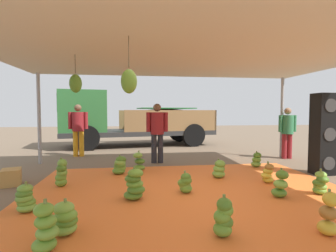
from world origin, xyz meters
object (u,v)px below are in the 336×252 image
Objects in this scene: cargo_truck_main at (132,119)px; worker_1 at (78,126)px; banana_bunch_2 at (257,160)px; banana_bunch_11 at (139,162)px; banana_bunch_4 at (120,166)px; banana_bunch_10 at (280,185)px; banana_bunch_5 at (134,185)px; worker_0 at (287,129)px; banana_bunch_12 at (25,199)px; banana_bunch_15 at (185,183)px; banana_bunch_7 at (320,184)px; banana_bunch_0 at (62,174)px; speaker_stack at (324,134)px; banana_bunch_6 at (329,215)px; crate_0 at (11,177)px; worker_2 at (157,128)px; banana_bunch_3 at (219,170)px; banana_bunch_9 at (268,174)px; banana_bunch_13 at (45,229)px; banana_bunch_1 at (65,219)px; banana_bunch_14 at (224,218)px.

cargo_truck_main reaches higher than worker_1.
banana_bunch_11 is (-3.21, 0.03, 0.03)m from banana_bunch_2.
banana_bunch_4 is 3.61m from banana_bunch_10.
banana_bunch_5 is 2.21m from banana_bunch_11.
cargo_truck_main is 4.14× the size of worker_0.
banana_bunch_12 is (-1.65, -0.32, -0.06)m from banana_bunch_5.
banana_bunch_15 is at bearing 12.05° from banana_bunch_12.
banana_bunch_7 is 8.27m from cargo_truck_main.
speaker_stack is (6.03, 0.27, 0.71)m from banana_bunch_0.
banana_bunch_6 is at bearing -56.03° from worker_1.
banana_bunch_5 reaches higher than crate_0.
banana_bunch_6 is 5.14m from worker_2.
banana_bunch_6 reaches higher than banana_bunch_10.
banana_bunch_12 is 4.29m from worker_2.
worker_1 is at bearing 137.78° from banana_bunch_3.
worker_1 is 1.01× the size of worker_2.
banana_bunch_12 is (-1.30, -2.21, -0.01)m from banana_bunch_4.
banana_bunch_9 is at bearing 78.60° from banana_bunch_6.
speaker_stack is at bearing 26.66° from banana_bunch_13.
cargo_truck_main reaches higher than banana_bunch_11.
banana_bunch_6 is at bearing -8.03° from banana_bunch_1.
banana_bunch_0 reaches higher than banana_bunch_4.
banana_bunch_4 is at bearing 100.34° from banana_bunch_5.
banana_bunch_3 is 2.86m from banana_bunch_6.
banana_bunch_7 is 0.93× the size of banana_bunch_11.
banana_bunch_4 is at bearing -175.50° from banana_bunch_2.
banana_bunch_14 is (2.72, -1.15, 0.03)m from banana_bunch_12.
banana_bunch_0 is 1.26× the size of banana_bunch_4.
banana_bunch_9 is (3.68, 1.82, 0.00)m from banana_bunch_1.
banana_bunch_9 is 0.88× the size of banana_bunch_10.
banana_bunch_14 is (1.07, -1.47, -0.02)m from banana_bunch_5.
speaker_stack reaches higher than banana_bunch_12.
worker_2 is at bearing -30.20° from worker_1.
banana_bunch_15 is at bearing 127.38° from banana_bunch_6.
banana_bunch_6 reaches higher than crate_0.
worker_1 is (-5.22, 2.49, 0.84)m from banana_bunch_2.
banana_bunch_2 is at bearing -25.50° from worker_1.
banana_bunch_3 is 0.25× the size of worker_2.
banana_bunch_15 is at bearing -135.59° from banana_bunch_3.
banana_bunch_0 reaches higher than banana_bunch_3.
banana_bunch_5 is 1.38× the size of crate_0.
speaker_stack is at bearing -52.46° from cargo_truck_main.
banana_bunch_2 is at bearing 9.14° from crate_0.
banana_bunch_2 is 5.84m from worker_1.
banana_bunch_14 is at bearing -151.07° from banana_bunch_7.
banana_bunch_9 is (-0.56, 0.84, -0.01)m from banana_bunch_7.
speaker_stack is at bearing -26.66° from worker_2.
banana_bunch_0 reaches higher than banana_bunch_13.
banana_bunch_10 is at bearing 81.93° from banana_bunch_6.
banana_bunch_2 is at bearing 34.77° from banana_bunch_3.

